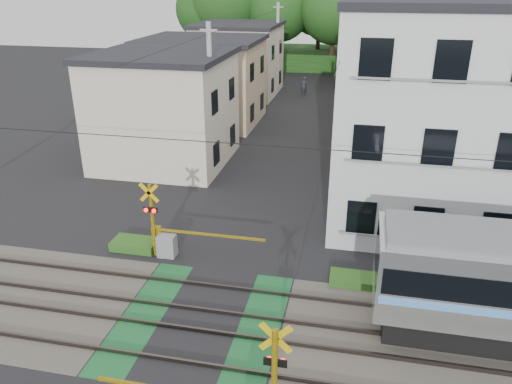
# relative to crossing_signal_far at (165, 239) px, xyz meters

# --- Properties ---
(ground) EXTENTS (120.00, 120.00, 0.00)m
(ground) POSITION_rel_crossing_signal_far_xyz_m (2.59, -3.65, -0.71)
(ground) COLOR black
(track_bed) EXTENTS (120.00, 120.00, 0.14)m
(track_bed) POSITION_rel_crossing_signal_far_xyz_m (2.59, -3.65, -0.67)
(track_bed) COLOR #47423A
(track_bed) RESTS_ON ground
(crossing_signal_far) EXTENTS (4.74, 0.65, 3.09)m
(crossing_signal_far) POSITION_rel_crossing_signal_far_xyz_m (0.00, 0.00, 0.00)
(crossing_signal_far) COLOR #E5B50C
(crossing_signal_far) RESTS_ON ground
(apartment_block) EXTENTS (10.20, 8.36, 9.30)m
(apartment_block) POSITION_rel_crossing_signal_far_xyz_m (11.09, 5.84, 3.94)
(apartment_block) COLOR silver
(apartment_block) RESTS_ON ground
(houses_row) EXTENTS (22.07, 31.35, 6.80)m
(houses_row) POSITION_rel_crossing_signal_far_xyz_m (2.84, 22.27, 2.53)
(houses_row) COLOR beige
(houses_row) RESTS_ON ground
(tree_hill) EXTENTS (40.00, 13.61, 11.90)m
(tree_hill) POSITION_rel_crossing_signal_far_xyz_m (1.72, 44.24, 5.48)
(tree_hill) COLOR #1F4918
(tree_hill) RESTS_ON ground
(catenary) EXTENTS (60.00, 5.04, 7.00)m
(catenary) POSITION_rel_crossing_signal_far_xyz_m (8.59, -3.62, 2.98)
(catenary) COLOR #2D2D33
(catenary) RESTS_ON ground
(utility_poles) EXTENTS (7.90, 42.00, 8.00)m
(utility_poles) POSITION_rel_crossing_signal_far_xyz_m (1.53, 19.35, 3.37)
(utility_poles) COLOR #A5A5A0
(utility_poles) RESTS_ON ground
(pedestrian) EXTENTS (0.75, 0.63, 1.75)m
(pedestrian) POSITION_rel_crossing_signal_far_xyz_m (1.81, 29.53, 0.16)
(pedestrian) COLOR #25252E
(pedestrian) RESTS_ON ground
(weed_patches) EXTENTS (10.25, 8.80, 0.40)m
(weed_patches) POSITION_rel_crossing_signal_far_xyz_m (4.34, -3.74, -0.53)
(weed_patches) COLOR #2D5E1E
(weed_patches) RESTS_ON ground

